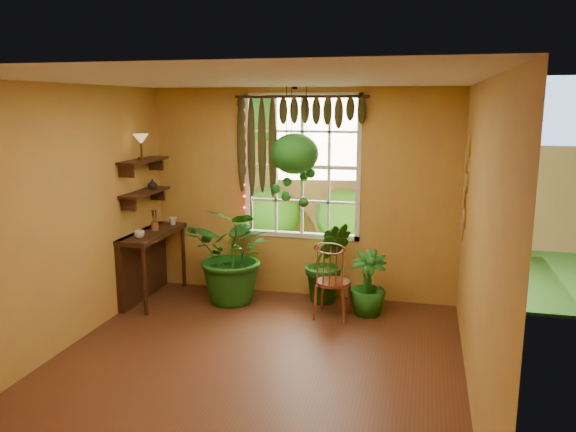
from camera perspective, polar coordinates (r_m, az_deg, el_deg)
name	(u,v)px	position (r m, az deg, el deg)	size (l,w,h in m)	color
floor	(250,369)	(5.58, -3.89, -15.29)	(4.50, 4.50, 0.00)	#572B18
ceiling	(246,80)	(4.99, -4.32, 13.63)	(4.50, 4.50, 0.00)	white
wall_back	(302,194)	(7.25, 1.39, 2.25)	(4.00, 4.00, 0.00)	#BE7941
wall_left	(56,221)	(6.03, -22.48, -0.50)	(4.50, 4.50, 0.00)	#BE7941
wall_right	(479,245)	(4.90, 18.80, -2.84)	(4.50, 4.50, 0.00)	#BE7941
window	(302,167)	(7.23, 1.46, 5.03)	(1.52, 0.10, 1.86)	white
valance_vine	(294,122)	(7.09, 0.59, 9.58)	(1.70, 0.12, 1.10)	#321D0D
string_lights	(244,162)	(7.34, -4.53, 5.48)	(0.03, 0.03, 1.54)	#FF2633
wall_plates	(465,189)	(6.61, 17.51, 2.59)	(0.04, 0.32, 1.10)	beige
counter_ledge	(146,257)	(7.48, -14.23, -4.08)	(0.40, 1.20, 0.90)	#321D0D
shelf_lower	(145,192)	(7.29, -14.32, 2.34)	(0.25, 0.90, 0.04)	#321D0D
shelf_upper	(143,161)	(7.24, -14.47, 5.47)	(0.25, 0.90, 0.04)	#321D0D
backyard	(361,163)	(11.75, 7.46, 5.36)	(14.00, 10.00, 12.00)	#24621C
windsor_chair	(332,292)	(6.70, 4.53, -7.70)	(0.44, 0.46, 1.09)	maroon
potted_plant_left	(235,254)	(7.12, -5.40, -3.88)	(1.14, 0.99, 1.27)	#195216
potted_plant_mid	(328,262)	(7.14, 4.06, -4.71)	(0.58, 0.46, 1.05)	#195216
potted_plant_right	(368,284)	(6.81, 8.11, -6.81)	(0.44, 0.44, 0.78)	#195216
hanging_basket	(295,159)	(6.90, 0.68, 5.86)	(0.59, 0.59, 1.46)	black
cup_a	(139,234)	(7.01, -14.86, -1.80)	(0.12, 0.12, 0.10)	silver
cup_b	(173,221)	(7.68, -11.63, -0.51)	(0.11, 0.11, 0.10)	beige
brush_jar	(155,220)	(7.38, -13.40, -0.40)	(0.09, 0.09, 0.34)	#95522B
shelf_vase	(152,184)	(7.44, -13.61, 3.20)	(0.12, 0.12, 0.13)	#B2AD99
tiffany_lamp	(141,141)	(7.15, -14.71, 7.40)	(0.19, 0.19, 0.32)	#553A18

